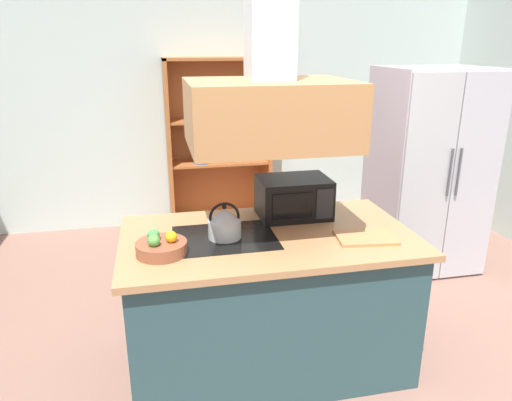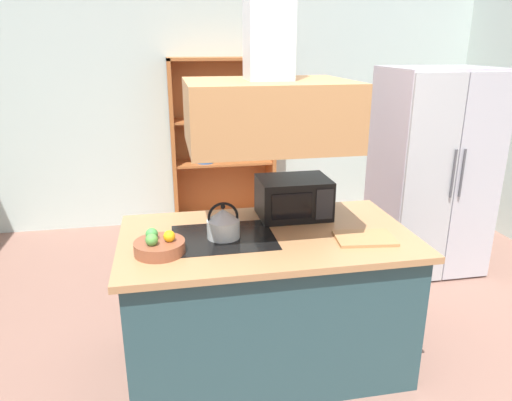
% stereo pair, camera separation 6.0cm
% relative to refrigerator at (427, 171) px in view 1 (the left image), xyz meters
% --- Properties ---
extents(ground_plane, '(7.80, 7.80, 0.00)m').
position_rel_refrigerator_xyz_m(ground_plane, '(-1.68, -1.37, -0.90)').
color(ground_plane, '#896153').
extents(wall_back, '(6.00, 0.12, 2.70)m').
position_rel_refrigerator_xyz_m(wall_back, '(-1.68, 1.63, 0.45)').
color(wall_back, silver).
rests_on(wall_back, ground).
extents(kitchen_island, '(1.76, 1.00, 0.90)m').
position_rel_refrigerator_xyz_m(kitchen_island, '(-1.74, -1.13, -0.45)').
color(kitchen_island, '#29494E').
rests_on(kitchen_island, ground).
extents(range_hood, '(0.90, 0.70, 1.25)m').
position_rel_refrigerator_xyz_m(range_hood, '(-1.74, -1.13, 0.84)').
color(range_hood, '#B37B48').
extents(refrigerator, '(0.90, 0.77, 1.81)m').
position_rel_refrigerator_xyz_m(refrigerator, '(0.00, 0.00, 0.00)').
color(refrigerator, '#BFB4C1').
rests_on(refrigerator, ground).
extents(dish_cabinet, '(1.12, 0.40, 1.85)m').
position_rel_refrigerator_xyz_m(dish_cabinet, '(-1.70, 1.41, -0.08)').
color(dish_cabinet, '#AC5E2D').
rests_on(dish_cabinet, ground).
extents(kettle, '(0.20, 0.20, 0.22)m').
position_rel_refrigerator_xyz_m(kettle, '(-2.00, -1.13, 0.09)').
color(kettle, silver).
rests_on(kettle, kitchen_island).
extents(cutting_board, '(0.37, 0.28, 0.02)m').
position_rel_refrigerator_xyz_m(cutting_board, '(-1.19, -1.32, 0.01)').
color(cutting_board, '#B17E4C').
rests_on(cutting_board, kitchen_island).
extents(microwave, '(0.46, 0.35, 0.26)m').
position_rel_refrigerator_xyz_m(microwave, '(-1.50, -0.85, 0.13)').
color(microwave, black).
rests_on(microwave, kitchen_island).
extents(fruit_bowl, '(0.28, 0.28, 0.13)m').
position_rel_refrigerator_xyz_m(fruit_bowl, '(-2.37, -1.28, 0.04)').
color(fruit_bowl, brown).
rests_on(fruit_bowl, kitchen_island).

